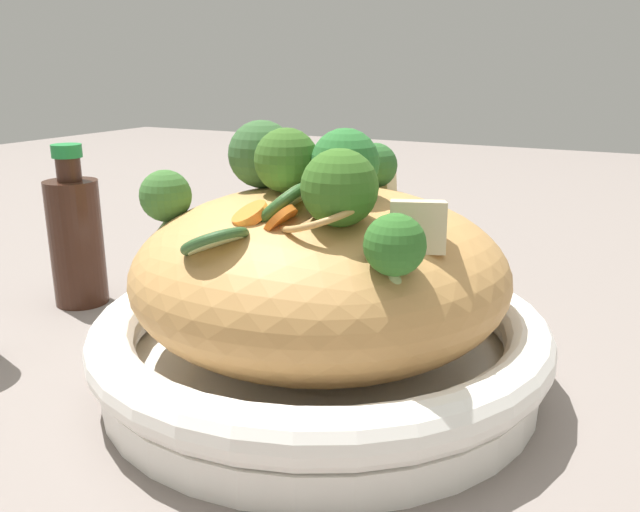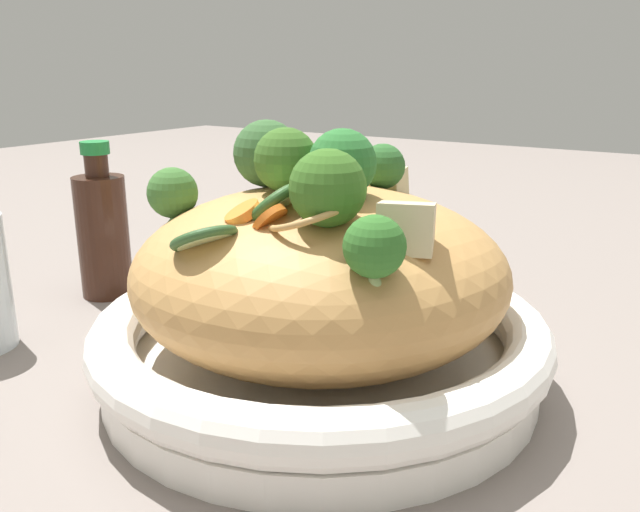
{
  "view_description": "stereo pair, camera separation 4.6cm",
  "coord_description": "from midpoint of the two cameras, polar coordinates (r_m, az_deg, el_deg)",
  "views": [
    {
      "loc": [
        -0.39,
        -0.2,
        0.23
      ],
      "look_at": [
        0.0,
        0.0,
        0.1
      ],
      "focal_mm": 36.72,
      "sensor_mm": 36.0,
      "label": 1
    },
    {
      "loc": [
        -0.37,
        -0.24,
        0.23
      ],
      "look_at": [
        0.0,
        0.0,
        0.1
      ],
      "focal_mm": 36.72,
      "sensor_mm": 36.0,
      "label": 2
    }
  ],
  "objects": [
    {
      "name": "chicken_chunks",
      "position": [
        0.46,
        3.45,
        4.51
      ],
      "size": [
        0.17,
        0.12,
        0.04
      ],
      "color": "beige",
      "rests_on": "serving_bowl"
    },
    {
      "name": "serving_bowl",
      "position": [
        0.49,
        -2.75,
        -7.59
      ],
      "size": [
        0.33,
        0.33,
        0.06
      ],
      "color": "white",
      "rests_on": "ground_plane"
    },
    {
      "name": "soy_sauce_bottle",
      "position": [
        0.68,
        -22.35,
        1.43
      ],
      "size": [
        0.05,
        0.05,
        0.16
      ],
      "color": "#381E14",
      "rests_on": "ground_plane"
    },
    {
      "name": "zucchini_slices",
      "position": [
        0.45,
        -6.16,
        4.46
      ],
      "size": [
        0.23,
        0.09,
        0.05
      ],
      "color": "beige",
      "rests_on": "serving_bowl"
    },
    {
      "name": "broccoli_florets",
      "position": [
        0.44,
        -4.77,
        6.96
      ],
      "size": [
        0.18,
        0.23,
        0.08
      ],
      "color": "#9FB66E",
      "rests_on": "serving_bowl"
    },
    {
      "name": "ground_plane",
      "position": [
        0.5,
        -2.7,
        -10.71
      ],
      "size": [
        3.0,
        3.0,
        0.0
      ],
      "primitive_type": "plane",
      "color": "slate"
    },
    {
      "name": "noodle_heap",
      "position": [
        0.47,
        -2.84,
        -1.45
      ],
      "size": [
        0.27,
        0.27,
        0.13
      ],
      "color": "tan",
      "rests_on": "serving_bowl"
    },
    {
      "name": "carrot_coins",
      "position": [
        0.4,
        -3.13,
        3.27
      ],
      "size": [
        0.08,
        0.12,
        0.02
      ],
      "color": "orange",
      "rests_on": "serving_bowl"
    }
  ]
}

